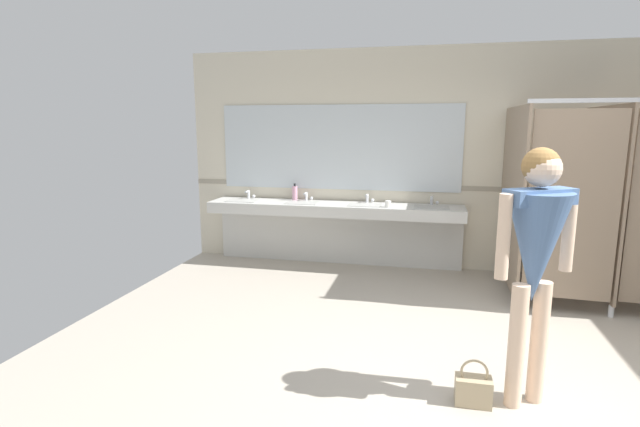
# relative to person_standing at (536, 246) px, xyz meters

# --- Properties ---
(ground_plane) EXTENTS (7.70, 6.46, 0.10)m
(ground_plane) POSITION_rel_person_standing_xyz_m (-0.01, 0.13, -1.12)
(ground_plane) COLOR #B2A899
(wall_back) EXTENTS (7.70, 0.12, 2.79)m
(wall_back) POSITION_rel_person_standing_xyz_m (-0.01, 3.12, 0.32)
(wall_back) COLOR beige
(wall_back) RESTS_ON ground_plane
(wall_back_tile_band) EXTENTS (7.70, 0.01, 0.06)m
(wall_back_tile_band) POSITION_rel_person_standing_xyz_m (-0.01, 3.06, -0.02)
(wall_back_tile_band) COLOR #9E937F
(wall_back_tile_band) RESTS_ON wall_back
(vanity_counter) EXTENTS (3.26, 0.54, 0.96)m
(vanity_counter) POSITION_rel_person_standing_xyz_m (-1.84, 2.86, -0.46)
(vanity_counter) COLOR silver
(vanity_counter) RESTS_ON ground_plane
(mirror_panel) EXTENTS (3.16, 0.02, 1.10)m
(mirror_panel) POSITION_rel_person_standing_xyz_m (-1.84, 3.05, 0.47)
(mirror_panel) COLOR silver
(mirror_panel) RESTS_ON wall_back
(bathroom_stalls) EXTENTS (1.80, 1.38, 2.06)m
(bathroom_stalls) POSITION_rel_person_standing_xyz_m (1.10, 2.18, 0.00)
(bathroom_stalls) COLOR #84705B
(bathroom_stalls) RESTS_ON ground_plane
(person_standing) EXTENTS (0.55, 0.55, 1.69)m
(person_standing) POSITION_rel_person_standing_xyz_m (0.00, 0.00, 0.00)
(person_standing) COLOR beige
(person_standing) RESTS_ON ground_plane
(handbag) EXTENTS (0.23, 0.14, 0.32)m
(handbag) POSITION_rel_person_standing_xyz_m (-0.33, -0.09, -0.97)
(handbag) COLOR tan
(handbag) RESTS_ON ground_plane
(soap_dispenser) EXTENTS (0.07, 0.07, 0.22)m
(soap_dispenser) POSITION_rel_person_standing_xyz_m (-2.40, 2.94, -0.13)
(soap_dispenser) COLOR #D899B2
(soap_dispenser) RESTS_ON vanity_counter
(paper_cup) EXTENTS (0.07, 0.07, 0.08)m
(paper_cup) POSITION_rel_person_standing_xyz_m (-1.14, 2.64, -0.19)
(paper_cup) COLOR white
(paper_cup) RESTS_ON vanity_counter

